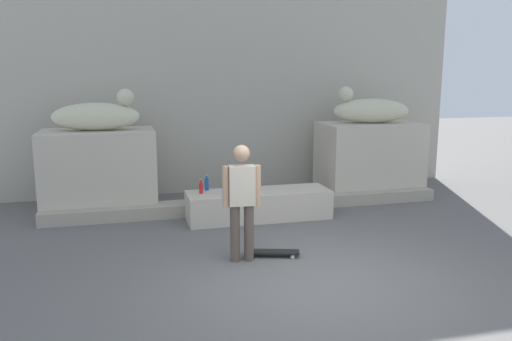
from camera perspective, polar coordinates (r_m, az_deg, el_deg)
The scene contains 14 objects.
ground_plane at distance 6.92m, azimuth 6.95°, elevation -11.99°, with size 40.00×40.00×0.00m, color #605E5B.
facade_wall at distance 11.93m, azimuth -3.15°, elevation 13.01°, with size 10.54×0.60×6.25m, color #B3AE9D.
pedestal_left at distance 10.39m, azimuth -16.71°, elevation -0.10°, with size 2.10×1.27×1.57m, color beige.
pedestal_right at distance 11.61m, azimuth 12.20°, elevation 1.23°, with size 2.10×1.27×1.57m, color beige.
statue_reclining_left at distance 10.25m, azimuth -16.83°, elevation 5.77°, with size 1.63×0.66×0.78m.
statue_reclining_right at distance 11.48m, azimuth 12.24°, elevation 6.48°, with size 1.69×0.93×0.78m.
ledge_block at distance 9.59m, azimuth 0.29°, elevation -3.74°, with size 2.61×0.81×0.52m, color beige.
skater at distance 7.34m, azimuth -1.56°, elevation -2.99°, with size 0.54×0.23×1.67m.
skateboard at distance 7.74m, azimuth 1.75°, elevation -8.86°, with size 0.82×0.42×0.08m.
bottle_clear at distance 9.15m, azimuth -3.41°, elevation -2.07°, with size 0.06×0.06×0.28m.
bottle_brown at distance 9.34m, azimuth -0.64°, elevation -1.77°, with size 0.08×0.08×0.29m.
bottle_red at distance 9.36m, azimuth -6.01°, elevation -1.88°, with size 0.07×0.07×0.26m.
bottle_blue at distance 9.60m, azimuth -5.39°, elevation -1.46°, with size 0.08×0.08×0.29m.
stair_step at distance 10.18m, azimuth -0.57°, elevation -3.70°, with size 7.72×0.50×0.24m, color #A9A08F.
Camera 1 is at (-2.39, -5.91, 2.68)m, focal length 36.76 mm.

